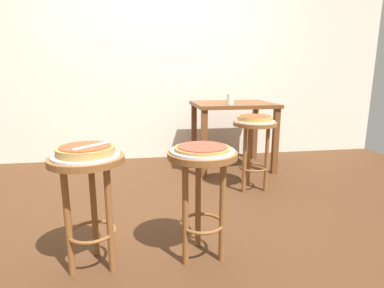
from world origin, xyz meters
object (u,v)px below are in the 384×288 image
(pizza_middle, at_px, (202,148))
(serving_plate_leftside, at_px, (255,121))
(stool_foreground, at_px, (88,186))
(stool_middle, at_px, (202,180))
(cup_near_edge, at_px, (230,99))
(pizza_leftside, at_px, (255,118))
(stool_leftside, at_px, (254,139))
(condiment_shaker, at_px, (231,99))
(dining_table, at_px, (233,114))
(serving_plate_middle, at_px, (202,151))
(pizza_foreground, at_px, (86,150))
(pizza_server_knife, at_px, (91,146))
(serving_plate_foreground, at_px, (86,155))

(pizza_middle, relative_size, serving_plate_leftside, 0.87)
(stool_foreground, height_order, pizza_middle, pizza_middle)
(stool_middle, height_order, cup_near_edge, cup_near_edge)
(pizza_leftside, xyz_separation_m, cup_near_edge, (-0.08, 0.56, 0.13))
(stool_leftside, bearing_deg, condiment_shaker, 89.38)
(pizza_middle, distance_m, stool_leftside, 1.26)
(dining_table, xyz_separation_m, condiment_shaker, (-0.01, 0.06, 0.17))
(serving_plate_middle, relative_size, pizza_middle, 1.15)
(pizza_foreground, bearing_deg, serving_plate_middle, 0.02)
(stool_middle, bearing_deg, pizza_server_knife, -178.06)
(serving_plate_leftside, xyz_separation_m, pizza_server_knife, (-1.29, -1.05, 0.06))
(pizza_leftside, distance_m, condiment_shaker, 0.82)
(stool_leftside, height_order, dining_table, dining_table)
(stool_middle, relative_size, pizza_middle, 2.05)
(pizza_foreground, relative_size, serving_plate_leftside, 0.83)
(serving_plate_middle, distance_m, cup_near_edge, 1.72)
(dining_table, relative_size, cup_near_edge, 7.99)
(condiment_shaker, bearing_deg, pizza_middle, -110.90)
(serving_plate_leftside, bearing_deg, condiment_shaker, 89.38)
(pizza_leftside, xyz_separation_m, dining_table, (0.02, 0.75, -0.05))
(pizza_middle, distance_m, dining_table, 1.92)
(pizza_middle, height_order, pizza_server_knife, pizza_server_knife)
(serving_plate_foreground, height_order, pizza_foreground, pizza_foreground)
(stool_leftside, distance_m, dining_table, 0.76)
(serving_plate_middle, xyz_separation_m, pizza_middle, (0.00, 0.00, 0.02))
(stool_middle, distance_m, serving_plate_middle, 0.17)
(condiment_shaker, relative_size, pizza_server_knife, 0.34)
(pizza_middle, bearing_deg, pizza_server_knife, -178.06)
(stool_foreground, relative_size, pizza_leftside, 2.03)
(cup_near_edge, bearing_deg, serving_plate_leftside, -82.36)
(pizza_leftside, height_order, dining_table, dining_table)
(stool_middle, height_order, pizza_leftside, pizza_leftside)
(pizza_leftside, bearing_deg, serving_plate_foreground, -142.06)
(stool_middle, bearing_deg, stool_foreground, -179.98)
(stool_leftside, bearing_deg, dining_table, 88.85)
(dining_table, bearing_deg, serving_plate_middle, -111.74)
(stool_foreground, distance_m, pizza_middle, 0.65)
(serving_plate_leftside, distance_m, dining_table, 0.75)
(stool_middle, relative_size, dining_table, 0.73)
(pizza_foreground, bearing_deg, pizza_middle, 0.02)
(pizza_server_knife, bearing_deg, pizza_leftside, -6.09)
(pizza_server_knife, bearing_deg, serving_plate_middle, -43.26)
(stool_middle, height_order, condiment_shaker, condiment_shaker)
(cup_near_edge, relative_size, pizza_server_knife, 0.51)
(stool_leftside, distance_m, cup_near_edge, 0.66)
(stool_middle, bearing_deg, pizza_middle, -69.44)
(pizza_foreground, distance_m, cup_near_edge, 2.03)
(serving_plate_middle, distance_m, condiment_shaker, 1.98)
(cup_near_edge, bearing_deg, serving_plate_middle, -111.26)
(pizza_middle, distance_m, condiment_shaker, 1.98)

